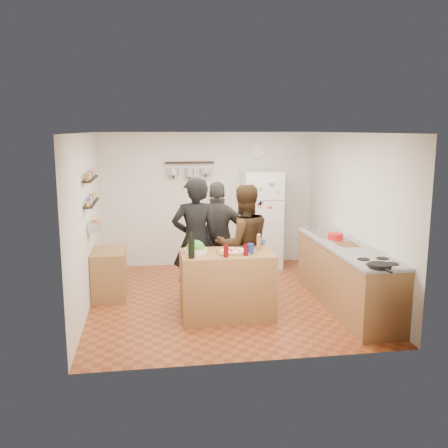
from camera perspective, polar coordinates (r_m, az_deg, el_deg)
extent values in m
plane|color=brown|center=(7.69, 0.11, -8.59)|extent=(4.20, 4.20, 0.00)
plane|color=white|center=(7.26, 0.12, 10.38)|extent=(4.20, 4.20, 0.00)
plane|color=silver|center=(9.43, -1.84, 2.84)|extent=(4.00, 0.00, 4.00)
plane|color=silver|center=(7.34, -15.50, 0.18)|extent=(0.00, 4.20, 4.20)
plane|color=silver|center=(7.92, 14.56, 0.98)|extent=(0.00, 4.20, 4.20)
cube|color=olive|center=(6.88, 0.34, -6.94)|extent=(1.25, 0.72, 0.91)
cube|color=brown|center=(6.75, 1.04, -3.20)|extent=(0.42, 0.34, 0.02)
cylinder|color=beige|center=(6.75, 1.04, -3.04)|extent=(0.34, 0.34, 0.02)
cylinder|color=silver|center=(6.75, -3.25, -3.03)|extent=(0.31, 0.31, 0.06)
cylinder|color=black|center=(6.46, -3.74, -2.78)|extent=(0.08, 0.08, 0.26)
cylinder|color=#560708|center=(6.50, 0.24, -3.09)|extent=(0.07, 0.07, 0.16)
cylinder|color=#52070E|center=(6.59, 2.51, -2.97)|extent=(0.06, 0.06, 0.15)
cylinder|color=#95663E|center=(6.87, 3.99, -2.26)|extent=(0.06, 0.06, 0.19)
cylinder|color=navy|center=(6.68, 3.05, -2.85)|extent=(0.08, 0.08, 0.14)
imported|color=black|center=(7.30, -3.28, -1.97)|extent=(0.71, 0.49, 1.89)
imported|color=black|center=(7.32, 2.23, -2.37)|extent=(0.95, 0.79, 1.77)
imported|color=#282624|center=(7.77, -0.66, -1.61)|extent=(1.09, 0.58, 1.77)
cube|color=#9E7042|center=(7.49, 13.80, -5.82)|extent=(0.63, 2.63, 0.90)
cube|color=white|center=(6.54, 17.14, -4.24)|extent=(0.60, 0.62, 0.02)
cylinder|color=black|center=(6.25, 17.39, -4.59)|extent=(0.27, 0.27, 0.05)
cube|color=silver|center=(8.15, 11.69, -1.03)|extent=(0.50, 0.80, 0.03)
cube|color=brown|center=(7.41, 13.87, -2.34)|extent=(0.30, 0.40, 0.02)
cylinder|color=red|center=(7.67, 12.62, -1.39)|extent=(0.23, 0.23, 0.10)
cube|color=white|center=(9.30, 4.25, 0.53)|extent=(0.70, 0.68, 1.80)
cylinder|color=silver|center=(9.49, 3.91, 8.33)|extent=(0.30, 0.03, 0.30)
cube|color=black|center=(7.49, -14.89, 2.36)|extent=(0.12, 1.00, 0.02)
cube|color=black|center=(7.45, -15.02, 5.02)|extent=(0.12, 1.00, 0.02)
cube|color=silver|center=(7.54, -14.53, -0.27)|extent=(0.18, 0.35, 0.14)
cube|color=olive|center=(7.93, -12.95, -5.51)|extent=(0.50, 0.80, 0.73)
cube|color=black|center=(9.22, -3.96, 7.02)|extent=(0.90, 0.04, 0.04)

